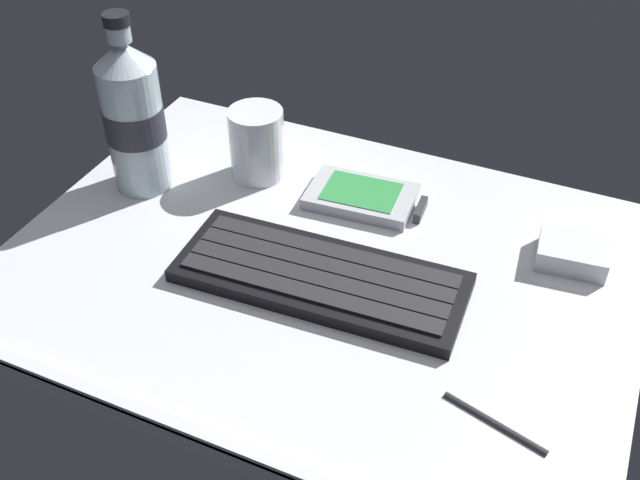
{
  "coord_description": "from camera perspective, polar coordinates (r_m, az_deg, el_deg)",
  "views": [
    {
      "loc": [
        23.84,
        -53.46,
        51.39
      ],
      "look_at": [
        0.0,
        0.0,
        3.0
      ],
      "focal_mm": 42.34,
      "sensor_mm": 36.0,
      "label": 1
    }
  ],
  "objects": [
    {
      "name": "ground_plane",
      "position": [
        0.78,
        -0.07,
        -2.34
      ],
      "size": [
        64.0,
        48.0,
        2.8
      ],
      "color": "silver"
    },
    {
      "name": "charger_block",
      "position": [
        0.81,
        18.55,
        -0.92
      ],
      "size": [
        7.52,
        6.26,
        2.4
      ],
      "primitive_type": "cube",
      "rotation": [
        0.0,
        0.0,
        0.1
      ],
      "color": "silver",
      "rests_on": "ground_plane"
    },
    {
      "name": "water_bottle",
      "position": [
        0.87,
        -13.91,
        9.07
      ],
      "size": [
        6.73,
        6.73,
        20.8
      ],
      "color": "silver",
      "rests_on": "ground_plane"
    },
    {
      "name": "juice_cup",
      "position": [
        0.89,
        -4.78,
        7.09
      ],
      "size": [
        6.4,
        6.4,
        8.5
      ],
      "color": "silver",
      "rests_on": "ground_plane"
    },
    {
      "name": "handheld_device",
      "position": [
        0.86,
        3.55,
        3.2
      ],
      "size": [
        13.19,
        8.48,
        1.5
      ],
      "color": "#B7BABF",
      "rests_on": "ground_plane"
    },
    {
      "name": "keyboard",
      "position": [
        0.75,
        0.04,
        -2.78
      ],
      "size": [
        29.49,
        12.36,
        1.7
      ],
      "color": "black",
      "rests_on": "ground_plane"
    },
    {
      "name": "stylus_pen",
      "position": [
        0.65,
        13.08,
        -13.2
      ],
      "size": [
        9.36,
        3.13,
        0.7
      ],
      "primitive_type": "cylinder",
      "rotation": [
        0.0,
        1.57,
        -0.26
      ],
      "color": "#26262B",
      "rests_on": "ground_plane"
    }
  ]
}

